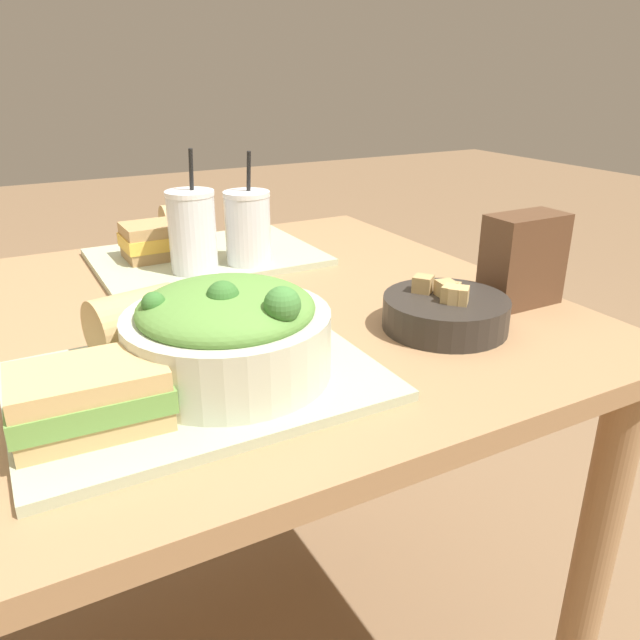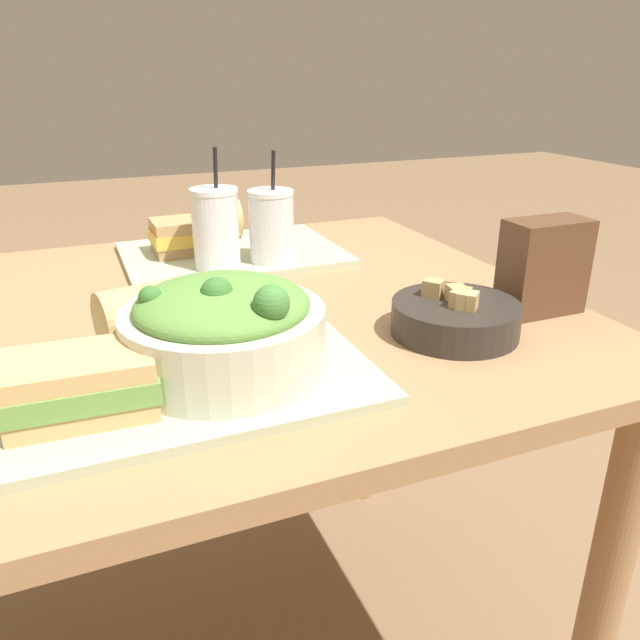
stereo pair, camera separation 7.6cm
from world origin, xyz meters
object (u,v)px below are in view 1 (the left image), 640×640
object	(u,v)px
baguette_near	(137,321)
soup_bowl	(445,311)
napkin_folded	(167,313)
salad_bowl	(228,331)
sandwich_far	(162,240)
baguette_far	(187,222)
drink_cup_dark	(193,234)
sandwich_near	(90,397)
drink_cup_red	(248,230)
chip_bag	(523,260)

from	to	relation	value
baguette_near	soup_bowl	bearing A→B (deg)	-117.15
baguette_near	napkin_folded	xyz separation A→B (m)	(0.07, 0.13, -0.05)
salad_bowl	baguette_near	size ratio (longest dim) A/B	1.96
soup_bowl	baguette_near	distance (m)	0.41
sandwich_far	napkin_folded	bearing A→B (deg)	-106.04
salad_bowl	baguette_far	bearing A→B (deg)	76.87
baguette_far	drink_cup_dark	bearing A→B (deg)	167.73
salad_bowl	sandwich_near	xyz separation A→B (m)	(-0.16, -0.04, -0.02)
baguette_near	drink_cup_dark	world-z (taller)	drink_cup_dark
baguette_far	drink_cup_red	xyz separation A→B (m)	(0.05, -0.20, 0.02)
drink_cup_red	chip_bag	distance (m)	0.47
salad_bowl	baguette_far	size ratio (longest dim) A/B	2.44
sandwich_near	napkin_folded	world-z (taller)	sandwich_near
baguette_near	drink_cup_dark	bearing A→B (deg)	-42.36
baguette_near	chip_bag	xyz separation A→B (m)	(0.56, -0.08, 0.02)
baguette_near	sandwich_far	world-z (taller)	baguette_near
sandwich_far	chip_bag	distance (m)	0.64
napkin_folded	baguette_far	bearing A→B (deg)	67.30
sandwich_near	chip_bag	size ratio (longest dim) A/B	1.10
sandwich_far	baguette_far	xyz separation A→B (m)	(0.07, 0.08, 0.01)
baguette_near	napkin_folded	world-z (taller)	baguette_near
baguette_far	sandwich_far	bearing A→B (deg)	140.52
soup_bowl	sandwich_far	bearing A→B (deg)	117.46
chip_bag	sandwich_near	bearing A→B (deg)	-173.72
chip_bag	napkin_folded	bearing A→B (deg)	156.20
sandwich_far	baguette_near	bearing A→B (deg)	-110.66
drink_cup_dark	salad_bowl	bearing A→B (deg)	-102.51
chip_bag	sandwich_far	bearing A→B (deg)	131.49
sandwich_near	baguette_near	distance (m)	0.18
chip_bag	napkin_folded	xyz separation A→B (m)	(-0.49, 0.21, -0.07)
sandwich_near	drink_cup_red	world-z (taller)	drink_cup_red
salad_bowl	drink_cup_red	size ratio (longest dim) A/B	1.19
drink_cup_dark	sandwich_far	bearing A→B (deg)	101.84
chip_bag	drink_cup_dark	bearing A→B (deg)	137.69
sandwich_near	chip_bag	world-z (taller)	chip_bag
napkin_folded	baguette_near	bearing A→B (deg)	-118.00
baguette_near	drink_cup_red	distance (m)	0.38
drink_cup_red	baguette_near	bearing A→B (deg)	-133.64
sandwich_near	baguette_far	bearing A→B (deg)	67.27
sandwich_far	drink_cup_red	size ratio (longest dim) A/B	0.73
drink_cup_dark	soup_bowl	bearing A→B (deg)	-58.55
soup_bowl	baguette_far	size ratio (longest dim) A/B	1.82
salad_bowl	sandwich_far	size ratio (longest dim) A/B	1.63
soup_bowl	sandwich_near	xyz separation A→B (m)	(-0.48, -0.05, 0.02)
sandwich_near	salad_bowl	bearing A→B (deg)	16.62
soup_bowl	sandwich_near	bearing A→B (deg)	-174.09
chip_bag	napkin_folded	world-z (taller)	chip_bag
drink_cup_dark	napkin_folded	distance (m)	0.19
drink_cup_red	chip_bag	xyz separation A→B (m)	(0.30, -0.36, -0.00)
sandwich_near	chip_bag	distance (m)	0.65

